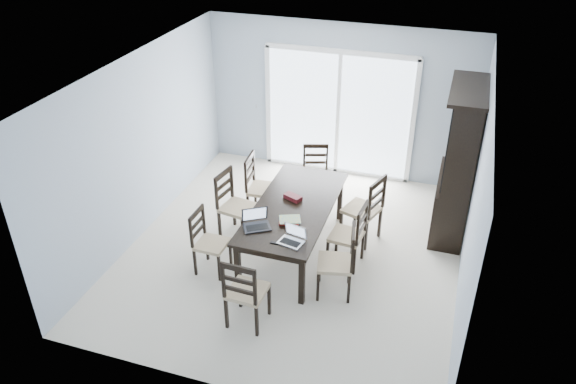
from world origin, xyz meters
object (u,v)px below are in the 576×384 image
china_hutch (458,165)px  game_box (293,197)px  laptop_dark (257,224)px  chair_left_far (257,180)px  laptop_silver (291,240)px  cell_phone (274,243)px  hot_tub (316,115)px  chair_left_near (205,235)px  chair_right_far (369,203)px  chair_end_far (316,167)px  chair_left_mid (231,198)px  dining_table (294,210)px  chair_right_near (343,255)px  chair_end_near (243,287)px  chair_right_mid (354,229)px

china_hutch → game_box: (-2.09, -1.10, -0.29)m
laptop_dark → game_box: size_ratio=1.66×
chair_left_far → laptop_silver: size_ratio=3.50×
cell_phone → hot_tub: 4.54m
chair_left_near → hot_tub: hot_tub is taller
chair_right_far → chair_end_far: 1.37m
china_hutch → laptop_dark: china_hutch is taller
china_hutch → chair_left_mid: size_ratio=1.90×
laptop_dark → hot_tub: (-0.40, 4.24, -0.28)m
dining_table → chair_right_near: bearing=-37.9°
laptop_silver → game_box: (-0.28, 0.98, -0.02)m
china_hutch → chair_left_near: 3.64m
dining_table → laptop_silver: (0.22, -0.83, 0.13)m
chair_right_near → chair_end_near: chair_end_near is taller
chair_left_mid → chair_end_far: chair_left_mid is taller
chair_left_mid → chair_right_far: (1.90, 0.42, 0.02)m
cell_phone → hot_tub: hot_tub is taller
chair_right_near → game_box: bearing=36.3°
china_hutch → chair_left_far: china_hutch is taller
dining_table → chair_end_near: size_ratio=1.95×
dining_table → chair_end_far: chair_end_far is taller
chair_left_mid → chair_right_near: size_ratio=1.04×
chair_end_near → chair_right_mid: bearing=60.9°
chair_left_near → chair_end_far: chair_end_far is taller
dining_table → china_hutch: (2.02, 1.25, 0.40)m
chair_right_mid → hot_tub: 3.95m
chair_left_near → chair_right_near: 1.82m
china_hutch → laptop_dark: 3.00m
china_hutch → hot_tub: (-2.71, 2.34, -0.54)m
chair_right_mid → game_box: 0.95m
chair_right_near → chair_right_mid: (0.00, 0.60, -0.01)m
chair_left_far → hot_tub: (0.11, 2.88, -0.09)m
china_hutch → laptop_silver: (-1.80, -2.08, -0.27)m
china_hutch → chair_end_far: 2.20m
chair_right_near → chair_right_mid: bearing=-12.2°
laptop_dark → game_box: 0.83m
cell_phone → game_box: game_box is taller
chair_right_far → hot_tub: size_ratio=0.51×
chair_end_near → laptop_silver: bearing=69.8°
chair_end_near → laptop_dark: size_ratio=2.77×
chair_end_far → game_box: chair_end_far is taller
chair_left_near → game_box: chair_left_near is taller
laptop_dark → laptop_silver: bearing=-51.4°
chair_right_far → chair_end_near: bearing=173.1°
chair_right_mid → hot_tub: chair_right_mid is taller
chair_left_far → chair_left_mid: bearing=-21.6°
china_hutch → hot_tub: size_ratio=0.93×
dining_table → laptop_silver: size_ratio=6.61×
china_hutch → cell_phone: 2.94m
chair_right_far → game_box: (-0.98, -0.41, 0.15)m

